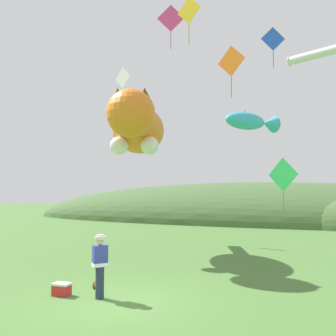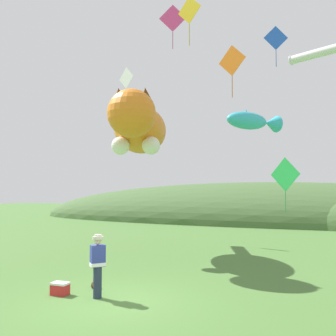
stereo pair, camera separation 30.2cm
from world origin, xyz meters
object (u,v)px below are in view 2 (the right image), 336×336
object	(u,v)px
kite_fish_windsock	(253,121)
kite_diamond_green	(285,175)
kite_diamond_orange	(232,61)
picnic_cooler	(60,289)
kite_diamond_pink	(173,18)
kite_diamond_white	(126,78)
kite_tube_streamer	(320,53)
festival_attendant	(98,264)
kite_diamond_gold	(189,10)
kite_diamond_blue	(276,38)
kite_giant_cat	(139,128)
kite_spool	(95,285)

from	to	relation	value
kite_fish_windsock	kite_diamond_green	world-z (taller)	kite_fish_windsock
kite_diamond_orange	kite_fish_windsock	bearing A→B (deg)	78.85
picnic_cooler	kite_diamond_pink	bearing A→B (deg)	88.06
kite_diamond_white	picnic_cooler	bearing A→B (deg)	-69.21
picnic_cooler	kite_fish_windsock	bearing A→B (deg)	62.64
kite_fish_windsock	kite_tube_streamer	distance (m)	3.95
picnic_cooler	kite_fish_windsock	world-z (taller)	kite_fish_windsock
festival_attendant	kite_diamond_gold	world-z (taller)	kite_diamond_gold
festival_attendant	picnic_cooler	size ratio (longest dim) A/B	3.55
kite_tube_streamer	kite_diamond_blue	size ratio (longest dim) A/B	1.16
kite_diamond_green	kite_diamond_pink	xyz separation A→B (m)	(-5.32, -0.31, 8.05)
kite_fish_windsock	picnic_cooler	bearing A→B (deg)	-117.36
kite_diamond_gold	kite_diamond_pink	size ratio (longest dim) A/B	0.89
kite_tube_streamer	kite_diamond_orange	world-z (taller)	kite_diamond_orange
picnic_cooler	kite_giant_cat	size ratio (longest dim) A/B	0.06
kite_spool	kite_tube_streamer	bearing A→B (deg)	43.27
kite_fish_windsock	kite_diamond_white	bearing A→B (deg)	153.32
kite_fish_windsock	kite_diamond_white	world-z (taller)	kite_diamond_white
kite_giant_cat	kite_tube_streamer	bearing A→B (deg)	1.32
kite_tube_streamer	kite_diamond_white	xyz separation A→B (m)	(-12.02, 5.55, 1.88)
festival_attendant	kite_diamond_green	xyz separation A→B (m)	(4.42, 8.44, 2.78)
festival_attendant	kite_diamond_pink	bearing A→B (deg)	96.32
picnic_cooler	kite_diamond_orange	xyz separation A→B (m)	(3.80, 5.97, 8.18)
kite_giant_cat	kite_tube_streamer	xyz separation A→B (m)	(8.17, 0.19, 2.65)
kite_fish_windsock	kite_diamond_gold	world-z (taller)	kite_diamond_gold
kite_diamond_blue	kite_diamond_orange	bearing A→B (deg)	-103.82
kite_diamond_green	kite_diamond_orange	world-z (taller)	kite_diamond_orange
kite_diamond_green	kite_diamond_blue	bearing A→B (deg)	102.56
kite_diamond_blue	kite_spool	bearing A→B (deg)	-114.13
kite_fish_windsock	kite_diamond_blue	size ratio (longest dim) A/B	1.30
kite_diamond_orange	kite_diamond_white	bearing A→B (deg)	141.82
kite_spool	kite_diamond_white	distance (m)	16.64
picnic_cooler	kite_diamond_pink	size ratio (longest dim) A/B	0.22
kite_giant_cat	kite_diamond_orange	bearing A→B (deg)	-12.48
picnic_cooler	kite_diamond_orange	distance (m)	10.82
festival_attendant	kite_giant_cat	distance (m)	8.83
kite_tube_streamer	kite_diamond_green	xyz separation A→B (m)	(-1.56, 1.35, -4.94)
picnic_cooler	kite_diamond_white	bearing A→B (deg)	110.79
festival_attendant	kite_diamond_blue	distance (m)	15.37
festival_attendant	kite_fish_windsock	size ratio (longest dim) A/B	0.62
kite_spool	kite_diamond_gold	size ratio (longest dim) A/B	0.10
picnic_cooler	kite_diamond_blue	xyz separation A→B (m)	(5.05, 11.04, 10.89)
kite_diamond_green	kite_diamond_pink	bearing A→B (deg)	-176.66
kite_tube_streamer	kite_spool	bearing A→B (deg)	-136.73
kite_fish_windsock	kite_diamond_orange	xyz separation A→B (m)	(-0.44, -2.23, 2.16)
kite_spool	kite_fish_windsock	xyz separation A→B (m)	(3.70, 7.21, 6.10)
kite_diamond_green	kite_diamond_white	xyz separation A→B (m)	(-10.45, 4.20, 6.81)
kite_fish_windsock	kite_diamond_pink	distance (m)	6.84
picnic_cooler	kite_spool	bearing A→B (deg)	61.04
kite_fish_windsock	kite_diamond_gold	bearing A→B (deg)	-120.50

